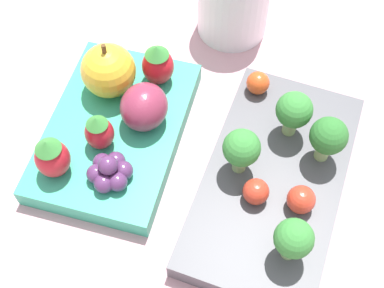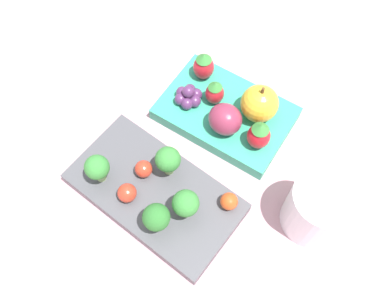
{
  "view_description": "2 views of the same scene",
  "coord_description": "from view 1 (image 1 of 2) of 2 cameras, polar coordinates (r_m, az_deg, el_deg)",
  "views": [
    {
      "loc": [
        0.22,
        0.09,
        0.44
      ],
      "look_at": [
        -0.01,
        -0.0,
        0.03
      ],
      "focal_mm": 50.0,
      "sensor_mm": 36.0,
      "label": 1
    },
    {
      "loc": [
        -0.18,
        0.21,
        0.53
      ],
      "look_at": [
        -0.01,
        -0.0,
        0.03
      ],
      "focal_mm": 40.0,
      "sensor_mm": 36.0,
      "label": 2
    }
  ],
  "objects": [
    {
      "name": "cherry_tomato_1",
      "position": [
        0.46,
        11.56,
        -5.83
      ],
      "size": [
        0.02,
        0.02,
        0.02
      ],
      "color": "red",
      "rests_on": "bento_box_savoury"
    },
    {
      "name": "plum",
      "position": [
        0.49,
        -5.14,
        3.97
      ],
      "size": [
        0.05,
        0.04,
        0.04
      ],
      "color": "#892D47",
      "rests_on": "bento_box_fruit"
    },
    {
      "name": "grape_cluster",
      "position": [
        0.47,
        -8.78,
        -2.88
      ],
      "size": [
        0.04,
        0.04,
        0.03
      ],
      "color": "#562D5B",
      "rests_on": "bento_box_fruit"
    },
    {
      "name": "broccoli_floret_1",
      "position": [
        0.48,
        10.82,
        3.47
      ],
      "size": [
        0.03,
        0.03,
        0.05
      ],
      "color": "#93B770",
      "rests_on": "bento_box_savoury"
    },
    {
      "name": "apple",
      "position": [
        0.51,
        -8.91,
        7.74
      ],
      "size": [
        0.05,
        0.05,
        0.06
      ],
      "color": "gold",
      "rests_on": "bento_box_fruit"
    },
    {
      "name": "broccoli_floret_0",
      "position": [
        0.47,
        14.34,
        0.73
      ],
      "size": [
        0.03,
        0.03,
        0.05
      ],
      "color": "#93B770",
      "rests_on": "bento_box_savoury"
    },
    {
      "name": "bento_box_fruit",
      "position": [
        0.52,
        -8.14,
        1.39
      ],
      "size": [
        0.2,
        0.14,
        0.02
      ],
      "color": "#33A87F",
      "rests_on": "ground_plane"
    },
    {
      "name": "strawberry_1",
      "position": [
        0.52,
        -3.68,
        8.48
      ],
      "size": [
        0.03,
        0.03,
        0.05
      ],
      "color": "red",
      "rests_on": "bento_box_fruit"
    },
    {
      "name": "drinking_cup",
      "position": [
        0.58,
        4.47,
        15.09
      ],
      "size": [
        0.08,
        0.08,
        0.08
      ],
      "color": "white",
      "rests_on": "ground_plane"
    },
    {
      "name": "broccoli_floret_3",
      "position": [
        0.45,
        5.3,
        -0.54
      ],
      "size": [
        0.03,
        0.03,
        0.05
      ],
      "color": "#93B770",
      "rests_on": "bento_box_savoury"
    },
    {
      "name": "cherry_tomato_2",
      "position": [
        0.46,
        6.83,
        -5.06
      ],
      "size": [
        0.02,
        0.02,
        0.02
      ],
      "color": "red",
      "rests_on": "bento_box_savoury"
    },
    {
      "name": "strawberry_2",
      "position": [
        0.48,
        -9.89,
        1.31
      ],
      "size": [
        0.03,
        0.03,
        0.04
      ],
      "color": "red",
      "rests_on": "bento_box_fruit"
    },
    {
      "name": "cherry_tomato_0",
      "position": [
        0.52,
        7.05,
        6.49
      ],
      "size": [
        0.02,
        0.02,
        0.02
      ],
      "color": "#DB4C1E",
      "rests_on": "bento_box_savoury"
    },
    {
      "name": "ground_plane",
      "position": [
        0.5,
        -0.47,
        -3.09
      ],
      "size": [
        4.0,
        4.0,
        0.0
      ],
      "primitive_type": "plane",
      "color": "#C6939E"
    },
    {
      "name": "broccoli_floret_2",
      "position": [
        0.42,
        10.78,
        -9.95
      ],
      "size": [
        0.03,
        0.03,
        0.05
      ],
      "color": "#93B770",
      "rests_on": "bento_box_savoury"
    },
    {
      "name": "strawberry_0",
      "position": [
        0.47,
        -14.72,
        -1.34
      ],
      "size": [
        0.03,
        0.03,
        0.05
      ],
      "color": "red",
      "rests_on": "bento_box_fruit"
    },
    {
      "name": "bento_box_savoury",
      "position": [
        0.49,
        8.62,
        -4.03
      ],
      "size": [
        0.22,
        0.13,
        0.02
      ],
      "color": "#4C4C51",
      "rests_on": "ground_plane"
    }
  ]
}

